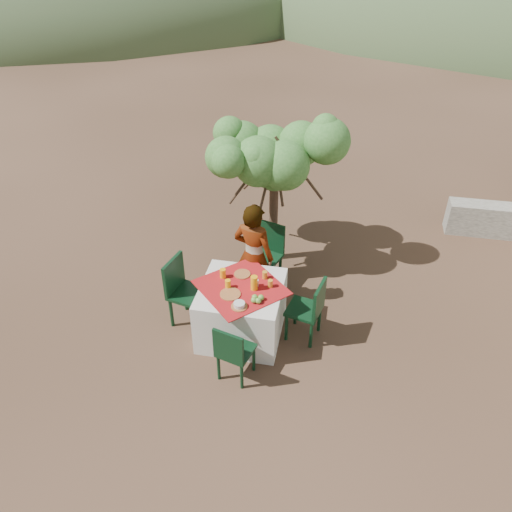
# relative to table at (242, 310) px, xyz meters

# --- Properties ---
(ground) EXTENTS (160.00, 160.00, 0.00)m
(ground) POSITION_rel_table_xyz_m (0.59, -0.25, -0.38)
(ground) COLOR #322216
(ground) RESTS_ON ground
(table) EXTENTS (1.30, 1.30, 0.76)m
(table) POSITION_rel_table_xyz_m (0.00, 0.00, 0.00)
(table) COLOR silver
(table) RESTS_ON ground
(chair_far) EXTENTS (0.56, 0.56, 0.95)m
(chair_far) POSITION_rel_table_xyz_m (0.12, 1.14, 0.15)
(chair_far) COLOR black
(chair_far) RESTS_ON ground
(chair_near) EXTENTS (0.46, 0.46, 0.82)m
(chair_near) POSITION_rel_table_xyz_m (0.07, -0.79, 0.08)
(chair_near) COLOR black
(chair_near) RESTS_ON ground
(chair_left) EXTENTS (0.53, 0.53, 0.97)m
(chair_left) POSITION_rel_table_xyz_m (-0.80, 0.09, 0.16)
(chair_left) COLOR black
(chair_left) RESTS_ON ground
(chair_right) EXTENTS (0.49, 0.49, 0.89)m
(chair_right) POSITION_rel_table_xyz_m (0.86, 0.08, 0.11)
(chair_right) COLOR black
(chair_right) RESTS_ON ground
(person) EXTENTS (0.65, 0.51, 1.57)m
(person) POSITION_rel_table_xyz_m (0.03, 0.65, 0.40)
(person) COLOR #8C6651
(person) RESTS_ON ground
(shrub_tree) EXTENTS (1.76, 1.73, 2.07)m
(shrub_tree) POSITION_rel_table_xyz_m (0.18, 1.79, 1.26)
(shrub_tree) COLOR #483424
(shrub_tree) RESTS_ON ground
(plate_far) EXTENTS (0.21, 0.21, 0.01)m
(plate_far) POSITION_rel_table_xyz_m (-0.04, 0.25, 0.39)
(plate_far) COLOR brown
(plate_far) RESTS_ON table
(plate_near) EXTENTS (0.26, 0.26, 0.01)m
(plate_near) POSITION_rel_table_xyz_m (-0.10, -0.17, 0.39)
(plate_near) COLOR brown
(plate_near) RESTS_ON table
(glass_far) EXTENTS (0.08, 0.08, 0.12)m
(glass_far) POSITION_rel_table_xyz_m (-0.27, 0.15, 0.44)
(glass_far) COLOR #FAA30F
(glass_far) RESTS_ON table
(glass_near) EXTENTS (0.07, 0.07, 0.11)m
(glass_near) POSITION_rel_table_xyz_m (-0.16, -0.04, 0.44)
(glass_near) COLOR #FAA30F
(glass_near) RESTS_ON table
(juice_pitcher) EXTENTS (0.09, 0.09, 0.19)m
(juice_pitcher) POSITION_rel_table_xyz_m (0.17, -0.01, 0.48)
(juice_pitcher) COLOR #FAA30F
(juice_pitcher) RESTS_ON table
(bowl_plate) EXTENTS (0.20, 0.20, 0.01)m
(bowl_plate) POSITION_rel_table_xyz_m (0.06, -0.37, 0.39)
(bowl_plate) COLOR brown
(bowl_plate) RESTS_ON table
(white_bowl) EXTENTS (0.14, 0.14, 0.05)m
(white_bowl) POSITION_rel_table_xyz_m (0.06, -0.37, 0.42)
(white_bowl) COLOR silver
(white_bowl) RESTS_ON bowl_plate
(jar_left) EXTENTS (0.06, 0.06, 0.10)m
(jar_left) POSITION_rel_table_xyz_m (0.35, 0.08, 0.43)
(jar_left) COLOR orange
(jar_left) RESTS_ON table
(jar_right) EXTENTS (0.06, 0.06, 0.10)m
(jar_right) POSITION_rel_table_xyz_m (0.26, 0.23, 0.43)
(jar_right) COLOR orange
(jar_right) RESTS_ON table
(napkin_holder) EXTENTS (0.07, 0.05, 0.09)m
(napkin_holder) POSITION_rel_table_xyz_m (0.17, 0.06, 0.42)
(napkin_holder) COLOR silver
(napkin_holder) RESTS_ON table
(fruit_cluster) EXTENTS (0.15, 0.14, 0.07)m
(fruit_cluster) POSITION_rel_table_xyz_m (0.24, -0.23, 0.42)
(fruit_cluster) COLOR #649737
(fruit_cluster) RESTS_ON table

